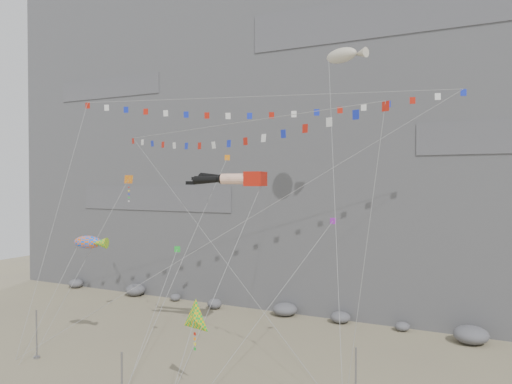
# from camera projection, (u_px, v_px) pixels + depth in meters

# --- Properties ---
(ground) EXTENTS (120.00, 120.00, 0.00)m
(ground) POSITION_uv_depth(u_px,v_px,m) (194.00, 371.00, 37.01)
(ground) COLOR gray
(ground) RESTS_ON ground
(cliff) EXTENTS (80.00, 28.00, 50.00)m
(cliff) POSITION_uv_depth(u_px,v_px,m) (331.00, 98.00, 65.04)
(cliff) COLOR slate
(cliff) RESTS_ON ground
(talus_boulders) EXTENTS (60.00, 3.00, 1.20)m
(talus_boulders) POSITION_uv_depth(u_px,v_px,m) (285.00, 310.00, 52.18)
(talus_boulders) COLOR slate
(talus_boulders) RESTS_ON ground
(anchor_pole_left) EXTENTS (0.12, 0.12, 3.87)m
(anchor_pole_left) POSITION_uv_depth(u_px,v_px,m) (37.00, 334.00, 39.55)
(anchor_pole_left) COLOR gray
(anchor_pole_left) RESTS_ON ground
(anchor_pole_right) EXTENTS (0.12, 0.12, 3.87)m
(anchor_pole_right) POSITION_uv_depth(u_px,v_px,m) (356.00, 379.00, 30.61)
(anchor_pole_right) COLOR gray
(anchor_pole_right) RESTS_ON ground
(legs_kite) EXTENTS (6.70, 14.68, 19.62)m
(legs_kite) POSITION_uv_depth(u_px,v_px,m) (234.00, 179.00, 40.46)
(legs_kite) COLOR #B7190B
(legs_kite) RESTS_ON ground
(flag_banner_upper) EXTENTS (32.14, 17.14, 29.21)m
(flag_banner_upper) POSITION_uv_depth(u_px,v_px,m) (260.00, 97.00, 43.33)
(flag_banner_upper) COLOR #B7190B
(flag_banner_upper) RESTS_ON ground
(flag_banner_lower) EXTENTS (27.69, 12.21, 22.00)m
(flag_banner_lower) POSITION_uv_depth(u_px,v_px,m) (221.00, 126.00, 38.26)
(flag_banner_lower) COLOR #B7190B
(flag_banner_lower) RESTS_ON ground
(harlequin_kite) EXTENTS (3.60, 9.03, 16.60)m
(harlequin_kite) POSITION_uv_depth(u_px,v_px,m) (128.00, 180.00, 44.96)
(harlequin_kite) COLOR red
(harlequin_kite) RESTS_ON ground
(fish_windsock) EXTENTS (4.04, 6.15, 10.48)m
(fish_windsock) POSITION_uv_depth(u_px,v_px,m) (88.00, 242.00, 41.35)
(fish_windsock) COLOR #F1600C
(fish_windsock) RESTS_ON ground
(delta_kite) EXTENTS (2.66, 5.14, 7.27)m
(delta_kite) POSITION_uv_depth(u_px,v_px,m) (194.00, 319.00, 32.41)
(delta_kite) COLOR yellow
(delta_kite) RESTS_ON ground
(blimp_windsock) EXTENTS (6.32, 14.14, 28.12)m
(blimp_windsock) POSITION_uv_depth(u_px,v_px,m) (341.00, 56.00, 42.46)
(blimp_windsock) COLOR beige
(blimp_windsock) RESTS_ON ground
(small_kite_a) EXTENTS (1.66, 16.01, 22.34)m
(small_kite_a) POSITION_uv_depth(u_px,v_px,m) (225.00, 162.00, 44.94)
(small_kite_a) COLOR orange
(small_kite_a) RESTS_ON ground
(small_kite_b) EXTENTS (6.03, 11.52, 16.44)m
(small_kite_b) POSITION_uv_depth(u_px,v_px,m) (330.00, 224.00, 37.19)
(small_kite_b) COLOR purple
(small_kite_b) RESTS_ON ground
(small_kite_c) EXTENTS (3.10, 10.22, 13.17)m
(small_kite_c) POSITION_uv_depth(u_px,v_px,m) (176.00, 252.00, 39.64)
(small_kite_c) COLOR green
(small_kite_c) RESTS_ON ground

